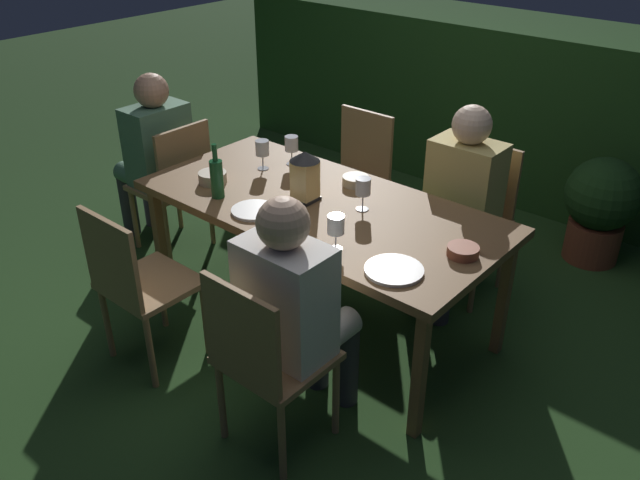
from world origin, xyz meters
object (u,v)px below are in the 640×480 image
(plate_a, at_px, (394,270))
(potted_plant_by_hedge, at_px, (601,205))
(wine_glass_c, at_px, (336,226))
(lantern_centerpiece, at_px, (305,173))
(bowl_olives, at_px, (463,251))
(chair_side_left_a, at_px, (137,281))
(wine_glass_a, at_px, (291,145))
(wine_glass_e, at_px, (295,217))
(dining_table, at_px, (320,212))
(bowl_salad, at_px, (355,180))
(green_bottle_on_table, at_px, (217,178))
(person_in_mustard, at_px, (458,199))
(wine_glass_b, at_px, (262,149))
(chair_head_near, at_px, (175,182))
(person_in_green, at_px, (153,152))
(wine_glass_d, at_px, (363,188))
(person_in_cream, at_px, (296,305))
(chair_side_right_b, at_px, (472,212))
(bowl_bread, at_px, (213,177))
(chair_side_left_b, at_px, (265,357))
(plate_b, at_px, (254,210))
(chair_side_right_a, at_px, (355,173))

(plate_a, xyz_separation_m, potted_plant_by_hedge, (0.24, 1.93, -0.35))
(wine_glass_c, distance_m, potted_plant_by_hedge, 2.07)
(lantern_centerpiece, height_order, bowl_olives, lantern_centerpiece)
(chair_side_left_a, distance_m, potted_plant_by_hedge, 2.82)
(wine_glass_a, distance_m, wine_glass_e, 0.89)
(chair_side_left_a, bearing_deg, dining_table, 63.14)
(bowl_salad, relative_size, potted_plant_by_hedge, 0.21)
(lantern_centerpiece, height_order, green_bottle_on_table, green_bottle_on_table)
(person_in_mustard, xyz_separation_m, wine_glass_a, (-0.88, -0.37, 0.20))
(dining_table, xyz_separation_m, wine_glass_b, (-0.53, 0.12, 0.17))
(chair_head_near, xyz_separation_m, person_in_green, (-0.20, 0.00, 0.15))
(plate_a, relative_size, bowl_olives, 1.79)
(dining_table, height_order, plate_a, plate_a)
(lantern_centerpiece, bearing_deg, wine_glass_d, 19.71)
(chair_head_near, relative_size, person_in_cream, 0.76)
(chair_side_right_b, distance_m, chair_side_left_a, 1.90)
(dining_table, height_order, bowl_bread, bowl_bread)
(chair_side_left_a, distance_m, chair_side_left_b, 0.86)
(wine_glass_a, distance_m, wine_glass_d, 0.69)
(person_in_cream, distance_m, plate_b, 0.72)
(wine_glass_e, height_order, bowl_bread, wine_glass_e)
(chair_side_right_b, xyz_separation_m, chair_side_right_a, (-0.86, 0.00, 0.00))
(person_in_mustard, bearing_deg, wine_glass_e, -104.74)
(bowl_bread, bearing_deg, chair_side_right_b, 44.95)
(bowl_bread, xyz_separation_m, bowl_salad, (0.60, 0.48, -0.01))
(person_in_green, xyz_separation_m, chair_side_right_a, (0.97, 0.85, -0.15))
(chair_side_left_b, xyz_separation_m, bowl_bread, (-1.03, 0.66, 0.27))
(chair_side_left_b, xyz_separation_m, wine_glass_a, (-0.88, 1.12, 0.35))
(wine_glass_c, bearing_deg, chair_side_left_b, -82.30)
(plate_b, bearing_deg, dining_table, 57.09)
(chair_head_near, bearing_deg, chair_side_left_b, -27.45)
(green_bottle_on_table, relative_size, plate_a, 1.14)
(person_in_mustard, height_order, wine_glass_d, person_in_mustard)
(wine_glass_e, relative_size, bowl_salad, 1.19)
(chair_side_right_b, bearing_deg, wine_glass_a, -147.05)
(dining_table, height_order, green_bottle_on_table, green_bottle_on_table)
(chair_side_left_b, height_order, person_in_cream, person_in_cream)
(person_in_mustard, height_order, wine_glass_e, person_in_mustard)
(chair_side_right_a, distance_m, wine_glass_c, 1.44)
(person_in_mustard, relative_size, chair_side_left_a, 1.32)
(chair_head_near, height_order, wine_glass_c, wine_glass_c)
(chair_side_left_a, distance_m, green_bottle_on_table, 0.66)
(person_in_cream, bearing_deg, wine_glass_b, 141.10)
(wine_glass_a, relative_size, wine_glass_c, 1.00)
(dining_table, xyz_separation_m, chair_side_right_a, (-0.43, 0.85, -0.19))
(wine_glass_b, relative_size, plate_b, 0.75)
(plate_a, bearing_deg, chair_head_near, 171.10)
(chair_side_left_b, relative_size, bowl_olives, 6.15)
(person_in_mustard, bearing_deg, person_in_green, -160.37)
(chair_side_left_a, xyz_separation_m, wine_glass_b, (-0.10, 0.97, 0.35))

